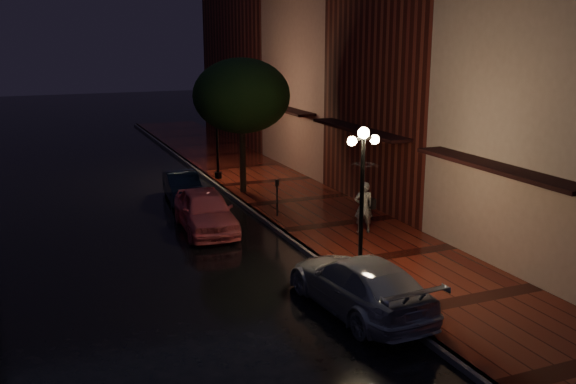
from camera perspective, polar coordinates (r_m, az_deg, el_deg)
name	(u,v)px	position (r m, az deg, el deg)	size (l,w,h in m)	color
ground	(282,235)	(22.72, -0.53, -3.80)	(120.00, 120.00, 0.00)	black
sidewalk	(339,225)	(23.60, 4.54, -2.97)	(4.50, 60.00, 0.15)	#49120D
curb	(282,232)	(22.70, -0.53, -3.62)	(0.25, 60.00, 0.15)	#595451
storefront_mid	(424,70)	(26.80, 12.00, 10.59)	(5.00, 8.00, 11.00)	#511914
storefront_far	(334,82)	(33.74, 4.12, 9.76)	(5.00, 8.00, 9.00)	#8C5951
storefront_extra	(266,64)	(42.87, -2.01, 11.33)	(5.00, 12.00, 10.00)	#511914
streetlamp_near	(362,194)	(17.82, 6.59, -0.17)	(0.96, 0.36, 4.31)	black
streetlamp_far	(217,128)	(30.58, -6.34, 5.71)	(0.96, 0.36, 4.31)	black
street_tree	(242,98)	(27.61, -4.12, 8.32)	(4.16, 4.16, 5.80)	black
pink_car	(205,210)	(23.14, -7.37, -1.64)	(1.79, 4.44, 1.51)	#E35D65
navy_car	(183,187)	(27.48, -9.34, 0.47)	(1.30, 3.73, 1.23)	black
silver_car	(359,284)	(16.56, 6.36, -8.13)	(2.01, 4.94, 1.43)	#A9AAB1
woman_with_umbrella	(364,186)	(22.20, 6.80, 0.57)	(1.05, 1.07, 2.54)	silver
parking_meter	(277,194)	(24.24, -0.98, -0.17)	(0.16, 0.14, 1.43)	black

